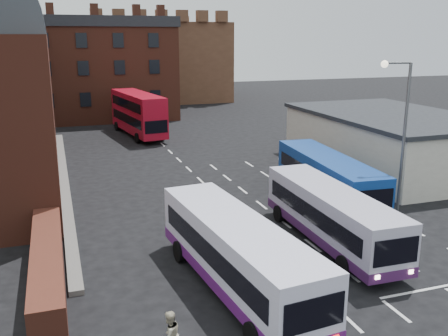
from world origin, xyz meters
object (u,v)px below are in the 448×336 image
object	(u,v)px
bus_white_outbound	(236,250)
pedestrian_beige	(169,336)
bus_blue	(328,176)
street_lamp	(400,125)
bus_white_inbound	(331,213)
bus_red_double	(138,113)

from	to	relation	value
bus_white_outbound	pedestrian_beige	distance (m)	5.04
bus_blue	street_lamp	world-z (taller)	street_lamp
bus_blue	street_lamp	bearing A→B (deg)	129.04
bus_blue	pedestrian_beige	size ratio (longest dim) A/B	6.58
bus_white_inbound	bus_red_double	xyz separation A→B (m)	(-4.27, 30.72, 0.70)
bus_blue	bus_red_double	world-z (taller)	bus_red_double
bus_red_double	street_lamp	distance (m)	30.16
street_lamp	pedestrian_beige	size ratio (longest dim) A/B	5.32
bus_white_inbound	bus_red_double	world-z (taller)	bus_red_double
bus_white_outbound	bus_red_double	distance (m)	33.63
bus_red_double	pedestrian_beige	xyz separation A→B (m)	(-5.20, -37.07, -1.51)
bus_white_inbound	bus_blue	distance (m)	6.46
bus_white_inbound	bus_blue	bearing A→B (deg)	-117.79
bus_blue	street_lamp	xyz separation A→B (m)	(2.30, -3.35, 3.54)
street_lamp	pedestrian_beige	distance (m)	17.79
pedestrian_beige	bus_white_inbound	bearing A→B (deg)	-169.53
pedestrian_beige	bus_blue	bearing A→B (deg)	-159.72
street_lamp	pedestrian_beige	world-z (taller)	street_lamp
bus_white_inbound	street_lamp	bearing A→B (deg)	-155.79
bus_red_double	pedestrian_beige	distance (m)	37.47
bus_white_inbound	pedestrian_beige	world-z (taller)	bus_white_inbound
street_lamp	pedestrian_beige	xyz separation A→B (m)	(-14.90, -8.66, -4.43)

